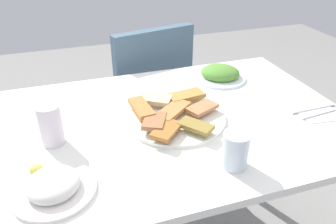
# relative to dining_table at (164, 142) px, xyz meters

# --- Properties ---
(dining_table) EXTENTS (1.21, 0.78, 0.75)m
(dining_table) POSITION_rel_dining_table_xyz_m (0.00, 0.00, 0.00)
(dining_table) COLOR white
(dining_table) RESTS_ON ground_plane
(dining_chair) EXTENTS (0.50, 0.50, 0.88)m
(dining_chair) POSITION_rel_dining_table_xyz_m (0.10, 0.65, -0.18)
(dining_chair) COLOR #455F73
(dining_chair) RESTS_ON ground_plane
(pide_platter) EXTENTS (0.33, 0.33, 0.05)m
(pide_platter) POSITION_rel_dining_table_xyz_m (0.03, 0.00, 0.10)
(pide_platter) COLOR white
(pide_platter) RESTS_ON dining_table
(salad_plate_greens) EXTENTS (0.20, 0.20, 0.05)m
(salad_plate_greens) POSITION_rel_dining_table_xyz_m (-0.34, -0.22, 0.10)
(salad_plate_greens) COLOR white
(salad_plate_greens) RESTS_ON dining_table
(salad_plate_rice) EXTENTS (0.21, 0.21, 0.06)m
(salad_plate_rice) POSITION_rel_dining_table_xyz_m (0.31, 0.24, 0.11)
(salad_plate_rice) COLOR white
(salad_plate_rice) RESTS_ON dining_table
(soda_can) EXTENTS (0.09, 0.09, 0.12)m
(soda_can) POSITION_rel_dining_table_xyz_m (-0.34, -0.02, 0.15)
(soda_can) COLOR silver
(soda_can) RESTS_ON dining_table
(drinking_glass) EXTENTS (0.07, 0.07, 0.10)m
(drinking_glass) POSITION_rel_dining_table_xyz_m (0.11, -0.27, 0.13)
(drinking_glass) COLOR silver
(drinking_glass) RESTS_ON dining_table
(paper_napkin) EXTENTS (0.14, 0.14, 0.00)m
(paper_napkin) POSITION_rel_dining_table_xyz_m (0.51, -0.11, 0.09)
(paper_napkin) COLOR white
(paper_napkin) RESTS_ON dining_table
(fork) EXTENTS (0.16, 0.03, 0.00)m
(fork) POSITION_rel_dining_table_xyz_m (0.51, -0.13, 0.09)
(fork) COLOR silver
(fork) RESTS_ON paper_napkin
(spoon) EXTENTS (0.18, 0.02, 0.00)m
(spoon) POSITION_rel_dining_table_xyz_m (0.51, -0.09, 0.09)
(spoon) COLOR silver
(spoon) RESTS_ON paper_napkin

